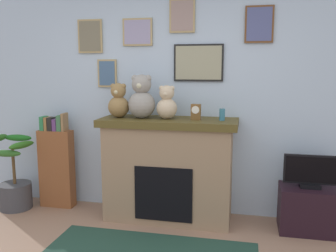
# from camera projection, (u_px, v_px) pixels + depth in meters

# --- Properties ---
(back_wall) EXTENTS (5.20, 0.15, 2.60)m
(back_wall) POSITION_uv_depth(u_px,v_px,m) (177.00, 102.00, 4.31)
(back_wall) COLOR silver
(back_wall) RESTS_ON ground_plane
(fireplace) EXTENTS (1.52, 0.60, 1.15)m
(fireplace) POSITION_uv_depth(u_px,v_px,m) (169.00, 169.00, 4.12)
(fireplace) COLOR #98795C
(fireplace) RESTS_ON ground_plane
(bookshelf) EXTENTS (0.41, 0.16, 1.17)m
(bookshelf) POSITION_uv_depth(u_px,v_px,m) (57.00, 164.00, 4.49)
(bookshelf) COLOR brown
(bookshelf) RESTS_ON ground_plane
(potted_plant) EXTENTS (0.49, 0.42, 0.91)m
(potted_plant) POSITION_uv_depth(u_px,v_px,m) (15.00, 185.00, 4.45)
(potted_plant) COLOR #3F3F44
(potted_plant) RESTS_ON ground_plane
(tv_stand) EXTENTS (0.60, 0.40, 0.48)m
(tv_stand) POSITION_uv_depth(u_px,v_px,m) (308.00, 209.00, 3.83)
(tv_stand) COLOR black
(tv_stand) RESTS_ON ground_plane
(television) EXTENTS (0.54, 0.14, 0.35)m
(television) POSITION_uv_depth(u_px,v_px,m) (311.00, 172.00, 3.76)
(television) COLOR black
(television) RESTS_ON tv_stand
(candle_jar) EXTENTS (0.06, 0.06, 0.13)m
(candle_jar) POSITION_uv_depth(u_px,v_px,m) (222.00, 115.00, 3.88)
(candle_jar) COLOR teal
(candle_jar) RESTS_ON fireplace
(mantel_clock) EXTENTS (0.10, 0.08, 0.17)m
(mantel_clock) POSITION_uv_depth(u_px,v_px,m) (196.00, 112.00, 3.93)
(mantel_clock) COLOR brown
(mantel_clock) RESTS_ON fireplace
(teddy_bear_grey) EXTENTS (0.24, 0.24, 0.39)m
(teddy_bear_grey) POSITION_uv_depth(u_px,v_px,m) (119.00, 102.00, 4.10)
(teddy_bear_grey) COLOR olive
(teddy_bear_grey) RESTS_ON fireplace
(teddy_bear_brown) EXTENTS (0.30, 0.30, 0.48)m
(teddy_bear_brown) POSITION_uv_depth(u_px,v_px,m) (142.00, 99.00, 4.04)
(teddy_bear_brown) COLOR gray
(teddy_bear_brown) RESTS_ON fireplace
(teddy_bear_tan) EXTENTS (0.23, 0.23, 0.37)m
(teddy_bear_tan) POSITION_uv_depth(u_px,v_px,m) (167.00, 104.00, 3.99)
(teddy_bear_tan) COLOR beige
(teddy_bear_tan) RESTS_ON fireplace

